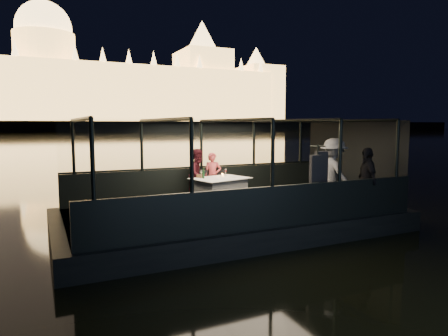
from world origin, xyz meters
name	(u,v)px	position (x,y,z in m)	size (l,w,h in m)	color
river_water	(61,138)	(0.00, 80.00, 0.00)	(500.00, 500.00, 0.00)	black
boat_hull	(231,229)	(0.00, 0.00, 0.00)	(8.60, 4.40, 1.00)	black
boat_deck	(231,211)	(0.00, 0.00, 0.48)	(8.00, 4.00, 0.04)	black
gunwale_port	(202,183)	(0.00, 2.00, 0.95)	(8.00, 0.08, 0.90)	black
gunwale_starboard	(272,207)	(0.00, -2.00, 0.95)	(8.00, 0.08, 0.90)	black
cabin_glass_port	(201,144)	(0.00, 2.00, 2.10)	(8.00, 0.02, 1.40)	#99B2B2
cabin_glass_starboard	(273,153)	(0.00, -2.00, 2.10)	(8.00, 0.02, 1.40)	#99B2B2
cabin_roof_glass	(231,120)	(0.00, 0.00, 2.80)	(8.00, 4.00, 0.02)	#99B2B2
end_wall_fore	(62,174)	(-4.00, 0.00, 1.65)	(0.02, 4.00, 2.30)	black
end_wall_aft	(352,160)	(4.00, 0.00, 1.65)	(0.02, 4.00, 2.30)	black
canopy_ribs	(231,166)	(0.00, 0.00, 1.65)	(8.00, 4.00, 2.30)	black
embankment	(47,128)	(0.00, 210.00, 1.00)	(400.00, 140.00, 6.00)	#423D33
parliament_building	(45,61)	(0.00, 175.00, 29.00)	(220.00, 32.00, 60.00)	#F2D18C
dining_table_central	(220,192)	(-0.03, 0.57, 0.89)	(1.45, 1.05, 0.77)	silver
chair_port_left	(203,186)	(-0.19, 1.40, 0.95)	(0.41, 0.41, 0.88)	black
chair_port_right	(221,185)	(0.34, 1.32, 0.95)	(0.39, 0.39, 0.84)	black
coat_stand	(317,181)	(1.36, -1.75, 1.40)	(0.49, 0.39, 1.75)	black
person_woman_coral	(213,174)	(0.14, 1.49, 1.25)	(0.50, 0.33, 1.38)	#CA494E
person_man_maroon	(199,175)	(-0.26, 1.59, 1.25)	(0.72, 0.56, 1.50)	#3E1119
passenger_stripe	(333,177)	(2.39, -1.10, 1.35)	(1.20, 0.68, 1.85)	silver
passenger_dark	(367,178)	(2.99, -1.63, 1.35)	(0.96, 0.40, 1.63)	black
wine_bottle	(203,173)	(-0.47, 0.69, 1.42)	(0.06, 0.06, 0.28)	#153B1D
bread_basket	(200,176)	(-0.49, 0.91, 1.31)	(0.18, 0.18, 0.07)	brown
amber_candle	(223,175)	(0.17, 0.85, 1.31)	(0.05, 0.05, 0.08)	#F99C3E
plate_near	(234,177)	(0.40, 0.63, 1.27)	(0.23, 0.23, 0.01)	white
plate_far	(201,177)	(-0.42, 0.97, 1.27)	(0.21, 0.21, 0.01)	white
wine_glass_white	(201,175)	(-0.53, 0.70, 1.36)	(0.07, 0.07, 0.21)	white
wine_glass_red	(226,172)	(0.29, 0.91, 1.36)	(0.06, 0.06, 0.19)	silver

